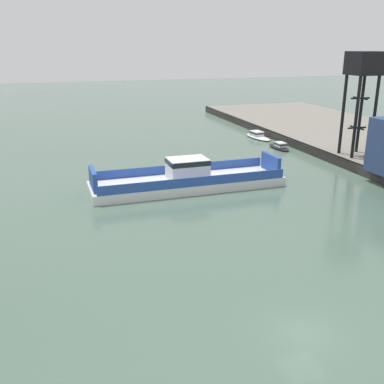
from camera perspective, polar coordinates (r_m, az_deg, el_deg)
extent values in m
plane|color=#4C6656|center=(29.23, 14.08, -17.08)|extent=(400.00, 400.00, 0.00)
cube|color=silver|center=(54.38, -0.57, 1.08)|extent=(23.52, 6.57, 1.10)
cube|color=#284CA3|center=(56.88, -1.53, 3.01)|extent=(22.49, 0.44, 1.10)
cube|color=#284CA3|center=(51.28, 0.49, 1.29)|extent=(22.49, 0.44, 1.10)
cube|color=silver|center=(53.86, -0.57, 2.95)|extent=(4.73, 3.50, 2.58)
cube|color=black|center=(53.62, -0.58, 3.92)|extent=(4.78, 3.54, 0.60)
cube|color=#284CA3|center=(58.24, 10.00, 3.66)|extent=(0.56, 4.37, 2.20)
cube|color=#284CA3|center=(51.71, -12.48, 1.63)|extent=(0.56, 4.37, 2.20)
ellipsoid|color=white|center=(84.82, 8.41, 6.94)|extent=(3.07, 7.53, 0.42)
cube|color=silver|center=(85.17, 8.24, 7.42)|extent=(1.94, 2.71, 0.81)
cube|color=black|center=(85.15, 8.25, 7.48)|extent=(1.99, 2.78, 0.24)
ellipsoid|color=black|center=(76.76, 11.02, 5.60)|extent=(1.98, 5.78, 0.42)
cube|color=silver|center=(76.27, 11.20, 5.95)|extent=(1.36, 2.03, 0.74)
cube|color=black|center=(76.25, 11.21, 6.02)|extent=(1.40, 2.09, 0.22)
cylinder|color=black|center=(68.48, 18.65, 9.29)|extent=(0.44, 0.44, 11.21)
cylinder|color=black|center=(70.28, 20.65, 9.29)|extent=(0.44, 0.44, 11.21)
cylinder|color=black|center=(66.12, 20.16, 8.84)|extent=(0.44, 0.44, 11.21)
cylinder|color=black|center=(67.98, 22.19, 8.84)|extent=(0.44, 0.44, 11.21)
cube|color=black|center=(68.46, 20.26, 7.68)|extent=(2.99, 0.20, 0.20)
cube|color=black|center=(68.46, 20.26, 7.68)|extent=(0.20, 2.99, 0.20)
cube|color=black|center=(67.89, 20.65, 11.12)|extent=(2.99, 0.20, 0.20)
cube|color=black|center=(67.89, 20.65, 11.12)|extent=(0.20, 2.99, 0.20)
cube|color=black|center=(67.56, 21.10, 15.05)|extent=(3.89, 3.89, 3.11)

